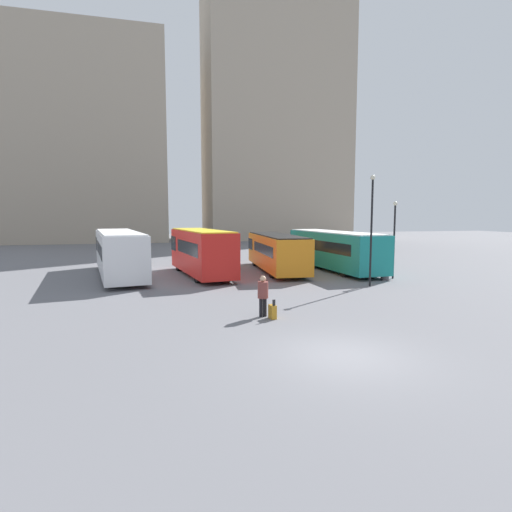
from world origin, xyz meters
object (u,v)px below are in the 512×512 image
Objects in this scene: bus_0 at (119,252)px; traveler at (263,292)px; bus_2 at (276,251)px; suitcase at (273,312)px; trash_bin at (385,274)px; bus_1 at (201,251)px; lamp_post_1 at (394,233)px; lamp_post_0 at (372,223)px; bus_3 at (333,249)px.

bus_0 is 7.00× the size of traveler.
bus_2 reaches higher than suitcase.
bus_1 is at bearing 156.54° from trash_bin.
bus_2 is at bearing -89.66° from bus_1.
bus_1 is 0.90× the size of bus_2.
traveler is 2.11× the size of suitcase.
bus_2 is at bearing 140.21° from lamp_post_1.
lamp_post_0 reaches higher than bus_2.
bus_1 is 12.55m from trash_bin.
bus_3 is 14.15× the size of suitcase.
trash_bin is at bearing -118.86° from bus_0.
bus_0 is 5.70m from bus_1.
bus_3 is 13.67× the size of trash_bin.
bus_3 is 15.85m from suitcase.
bus_0 is 14.91m from traveler.
suitcase is 0.13× the size of lamp_post_0.
lamp_post_0 is at bearing -62.15° from traveler.
traveler reaches higher than suitcase.
bus_1 is at bearing 159.73° from lamp_post_1.
bus_3 is (15.91, -0.58, -0.08)m from bus_0.
bus_1 reaches higher than trash_bin.
traveler is at bearing -145.62° from lamp_post_1.
bus_1 reaches higher than traveler.
suitcase is at bearing 165.94° from bus_2.
suitcase is (7.09, -13.68, -1.42)m from bus_0.
bus_3 is at bearing 111.45° from lamp_post_1.
trash_bin is (2.12, 1.78, -3.38)m from lamp_post_0.
bus_3 is at bearing -91.09° from bus_2.
bus_1 is (5.59, -1.11, 0.03)m from bus_0.
lamp_post_0 is at bearing -151.57° from bus_2.
lamp_post_1 is at bearing 25.60° from trash_bin.
bus_1 is at bearing 102.36° from bus_2.
traveler is 13.61m from lamp_post_1.
trash_bin is at bearing -60.72° from traveler.
suitcase is 13.75m from lamp_post_1.
lamp_post_0 reaches higher than bus_0.
bus_1 is 0.82× the size of bus_3.
lamp_post_1 is (10.81, 8.02, 2.77)m from suitcase.
bus_0 is 16.99m from lamp_post_0.
bus_2 is 1.61× the size of lamp_post_0.
lamp_post_0 is at bearing -59.11° from suitcase.
trash_bin is at bearing 40.08° from lamp_post_0.
lamp_post_0 is 1.28× the size of lamp_post_1.
bus_2 is 8.65m from lamp_post_1.
bus_3 is at bearing -41.48° from traveler.
lamp_post_0 is 7.73× the size of trash_bin.
bus_0 is 2.36× the size of lamp_post_1.
traveler is at bearing 28.94° from suitcase.
trash_bin is at bearing -121.94° from bus_1.
bus_0 is at bearing 21.38° from traveler.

